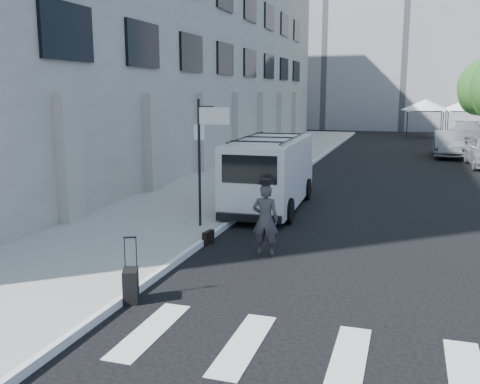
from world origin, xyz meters
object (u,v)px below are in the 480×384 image
Objects in this scene: briefcase at (208,238)px; suitcase at (131,285)px; businessman at (265,219)px; parked_car_b at (448,144)px; parked_car_c at (467,134)px; cargo_van at (271,172)px.

briefcase is 0.37× the size of suitcase.
parked_car_b is (5.37, 22.09, -0.10)m from businessman.
parked_car_b is at bearing 50.70° from suitcase.
suitcase reaches higher than briefcase.
parked_car_c is (8.70, 29.72, 0.67)m from briefcase.
parked_car_c is (8.27, 24.98, -0.36)m from cargo_van.
suitcase is 0.26× the size of parked_car_b.
businessman is at bearing -5.78° from briefcase.
cargo_van is 26.32m from parked_car_c.
briefcase is (-1.61, 0.41, -0.69)m from businessman.
cargo_van reaches higher than suitcase.
cargo_van reaches higher than parked_car_c.
cargo_van reaches higher than briefcase.
cargo_van is 1.07× the size of parked_car_c.
cargo_van is at bearing 63.11° from suitcase.
businessman is 1.80m from briefcase.
parked_car_c is at bearing 78.39° from parked_car_b.
suitcase is (-0.00, -4.00, 0.15)m from briefcase.
businessman is 5.29m from cargo_van.
parked_car_c is (8.70, 33.72, 0.52)m from suitcase.
suitcase is at bearing -104.75° from parked_car_b.
suitcase is at bearing 62.26° from businessman.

